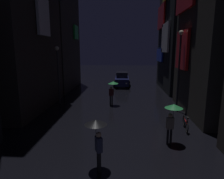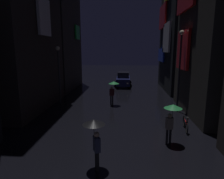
# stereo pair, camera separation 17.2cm
# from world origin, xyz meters

# --- Properties ---
(building_left_far) EXTENTS (4.25, 8.07, 18.49)m
(building_left_far) POSITION_xyz_m (-7.49, 22.04, 9.25)
(building_left_far) COLOR #33302D
(building_left_far) RESTS_ON ground
(building_right_far) EXTENTS (4.25, 8.68, 14.75)m
(building_right_far) POSITION_xyz_m (7.47, 22.34, 7.37)
(building_right_far) COLOR black
(building_right_far) RESTS_ON ground
(pedestrian_midstreet_left_black) EXTENTS (0.90, 0.90, 2.12)m
(pedestrian_midstreet_left_black) POSITION_xyz_m (-0.23, 4.99, 1.67)
(pedestrian_midstreet_left_black) COLOR black
(pedestrian_midstreet_left_black) RESTS_ON ground
(pedestrian_near_crossing_green) EXTENTS (0.90, 0.90, 2.12)m
(pedestrian_near_crossing_green) POSITION_xyz_m (-0.17, 14.60, 1.67)
(pedestrian_near_crossing_green) COLOR black
(pedestrian_near_crossing_green) RESTS_ON ground
(pedestrian_foreground_left_green) EXTENTS (0.90, 0.90, 2.12)m
(pedestrian_foreground_left_green) POSITION_xyz_m (3.28, 7.48, 1.67)
(pedestrian_foreground_left_green) COLOR black
(pedestrian_foreground_left_green) RESTS_ON ground
(bicycle_parked_at_storefront) EXTENTS (0.30, 1.81, 0.96)m
(bicycle_parked_at_storefront) POSITION_xyz_m (4.60, 9.47, 0.39)
(bicycle_parked_at_storefront) COLOR black
(bicycle_parked_at_storefront) RESTS_ON ground
(car_distant) EXTENTS (2.27, 4.16, 1.92)m
(car_distant) POSITION_xyz_m (0.53, 23.72, 0.93)
(car_distant) COLOR navy
(car_distant) RESTS_ON ground
(streetlamp_right_far) EXTENTS (0.36, 0.36, 6.22)m
(streetlamp_right_far) POSITION_xyz_m (5.00, 13.26, 3.83)
(streetlamp_right_far) COLOR #2D2D33
(streetlamp_right_far) RESTS_ON ground
(streetlamp_left_far) EXTENTS (0.36, 0.36, 5.10)m
(streetlamp_left_far) POSITION_xyz_m (-5.00, 14.87, 3.22)
(streetlamp_left_far) COLOR #2D2D33
(streetlamp_left_far) RESTS_ON ground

